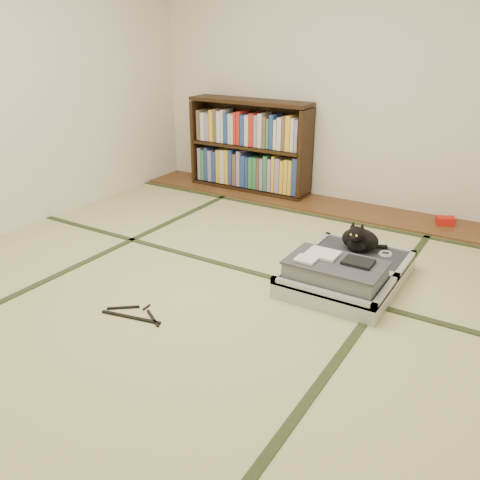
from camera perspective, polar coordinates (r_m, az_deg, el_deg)
The scene contains 10 objects.
floor at distance 3.30m, azimuth -3.96°, elevation -5.84°, with size 4.50×4.50×0.00m, color #C2C081.
wood_strip at distance 4.92m, azimuth 9.67°, elevation 3.84°, with size 4.00×0.50×0.02m, color brown.
red_item at distance 4.67m, azimuth 22.08°, elevation 2.01°, with size 0.15×0.09×0.07m, color red.
room_shell at distance 2.90m, azimuth -4.78°, elevation 20.45°, with size 4.50×4.50×4.50m.
tatami_borders at distance 3.66m, azimuth 0.52°, elevation -2.65°, with size 4.00×4.50×0.01m.
bookcase at distance 5.25m, azimuth 1.08°, elevation 10.34°, with size 1.28×0.29×0.92m.
suitcase at distance 3.40m, azimuth 11.68°, elevation -3.60°, with size 0.67×0.90×0.26m.
cat at distance 3.61m, azimuth 13.25°, elevation 0.04°, with size 0.30×0.30×0.24m.
cable_coil at distance 3.63m, azimuth 16.01°, elevation -1.49°, with size 0.09×0.09×0.02m.
hanger at distance 3.09m, azimuth -11.75°, elevation -8.22°, with size 0.40×0.22×0.01m.
Camera 1 is at (1.71, -2.34, 1.57)m, focal length 38.00 mm.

